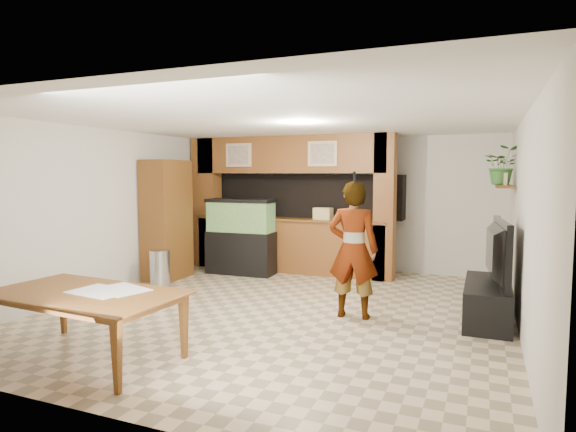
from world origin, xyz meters
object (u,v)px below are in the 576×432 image
at_px(television, 489,251).
at_px(dining_table, 82,327).
at_px(aquarium, 241,237).
at_px(pantry_cabinet, 167,220).
at_px(person, 353,250).

xyz_separation_m(television, dining_table, (-3.80, -2.98, -0.56)).
relative_size(aquarium, television, 1.00).
relative_size(pantry_cabinet, dining_table, 1.08).
distance_m(aquarium, television, 4.54).
relative_size(pantry_cabinet, aquarium, 1.50).
distance_m(pantry_cabinet, dining_table, 3.92).
height_order(person, dining_table, person).
bearing_deg(dining_table, person, 52.76).
distance_m(aquarium, dining_table, 4.43).
height_order(aquarium, television, aquarium).
height_order(pantry_cabinet, person, pantry_cabinet).
bearing_deg(pantry_cabinet, aquarium, 39.51).
xyz_separation_m(television, person, (-1.64, -0.50, -0.01)).
distance_m(aquarium, person, 3.28).
relative_size(television, dining_table, 0.72).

